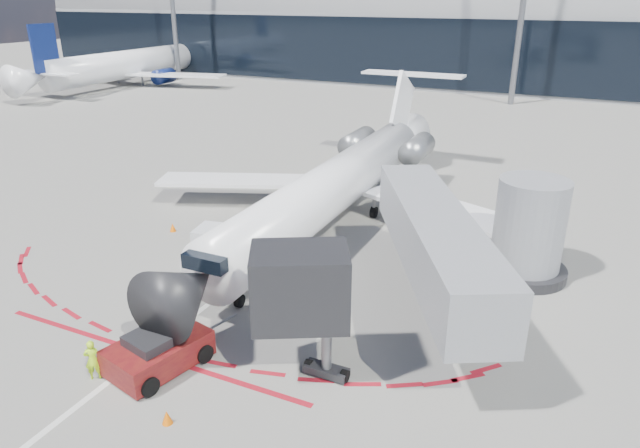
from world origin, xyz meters
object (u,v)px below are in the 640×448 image
at_px(pushback_tug, 158,352).
at_px(ramp_worker, 93,360).
at_px(uld_container, 215,248).
at_px(regional_jet, 341,181).

distance_m(pushback_tug, ramp_worker, 2.19).
relative_size(pushback_tug, ramp_worker, 3.67).
height_order(ramp_worker, uld_container, uld_container).
relative_size(regional_jet, ramp_worker, 19.57).
bearing_deg(uld_container, ramp_worker, -92.20).
height_order(pushback_tug, uld_container, uld_container).
bearing_deg(pushback_tug, uld_container, 123.72).
xyz_separation_m(regional_jet, uld_container, (-3.19, -8.14, -1.52)).
height_order(regional_jet, ramp_worker, regional_jet).
distance_m(regional_jet, pushback_tug, 15.98).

